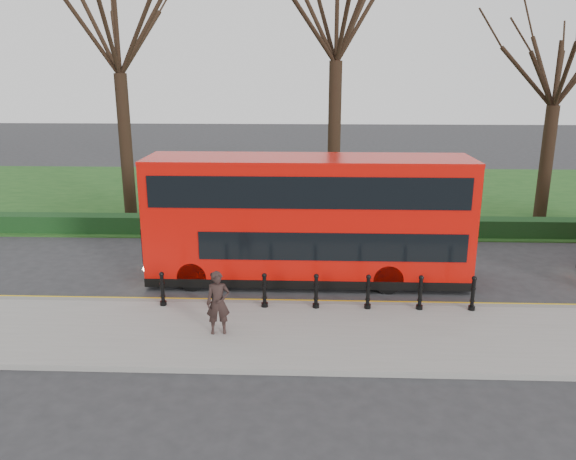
{
  "coord_description": "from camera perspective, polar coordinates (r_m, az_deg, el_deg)",
  "views": [
    {
      "loc": [
        0.85,
        -16.72,
        6.89
      ],
      "look_at": [
        0.18,
        0.5,
        2.0
      ],
      "focal_mm": 35.0,
      "sensor_mm": 36.0,
      "label": 1
    }
  ],
  "objects": [
    {
      "name": "pavement",
      "position": [
        15.35,
        -1.21,
        -10.53
      ],
      "size": [
        60.0,
        4.0,
        0.15
      ],
      "primitive_type": "cube",
      "color": "gray",
      "rests_on": "ground"
    },
    {
      "name": "hedge",
      "position": [
        24.42,
        0.14,
        0.43
      ],
      "size": [
        60.0,
        0.9,
        0.8
      ],
      "primitive_type": "cube",
      "color": "black",
      "rests_on": "ground"
    },
    {
      "name": "tree_left",
      "position": [
        28.23,
        -17.06,
        19.47
      ],
      "size": [
        7.91,
        7.91,
        12.37
      ],
      "color": "black",
      "rests_on": "ground"
    },
    {
      "name": "pedestrian",
      "position": [
        15.01,
        -7.11,
        -7.35
      ],
      "size": [
        0.68,
        0.5,
        1.72
      ],
      "primitive_type": "imported",
      "rotation": [
        0.0,
        0.0,
        0.15
      ],
      "color": "black",
      "rests_on": "pavement"
    },
    {
      "name": "bollard_row",
      "position": [
        16.59,
        2.87,
        -6.27
      ],
      "size": [
        9.27,
        0.15,
        1.0
      ],
      "color": "black",
      "rests_on": "pavement"
    },
    {
      "name": "tree_right",
      "position": [
        28.96,
        25.77,
        14.76
      ],
      "size": [
        6.26,
        6.26,
        9.78
      ],
      "color": "black",
      "rests_on": "ground"
    },
    {
      "name": "yellow_line_outer",
      "position": [
        17.46,
        -0.76,
        -7.38
      ],
      "size": [
        60.0,
        0.1,
        0.01
      ],
      "primitive_type": "cube",
      "color": "yellow",
      "rests_on": "ground"
    },
    {
      "name": "ground",
      "position": [
        18.11,
        -0.64,
        -6.53
      ],
      "size": [
        120.0,
        120.0,
        0.0
      ],
      "primitive_type": "plane",
      "color": "#28282B",
      "rests_on": "ground"
    },
    {
      "name": "kerb",
      "position": [
        17.16,
        -0.81,
        -7.57
      ],
      "size": [
        60.0,
        0.25,
        0.16
      ],
      "primitive_type": "cube",
      "color": "slate",
      "rests_on": "ground"
    },
    {
      "name": "tree_mid",
      "position": [
        26.9,
        5.02,
        21.85
      ],
      "size": [
        8.56,
        8.56,
        13.37
      ],
      "color": "black",
      "rests_on": "ground"
    },
    {
      "name": "grass_verge",
      "position": [
        32.47,
        0.67,
        3.65
      ],
      "size": [
        60.0,
        18.0,
        0.06
      ],
      "primitive_type": "cube",
      "color": "#194416",
      "rests_on": "ground"
    },
    {
      "name": "bus_lead",
      "position": [
        18.63,
        2.02,
        1.0
      ],
      "size": [
        10.59,
        2.43,
        4.21
      ],
      "color": "red",
      "rests_on": "ground"
    },
    {
      "name": "yellow_line_inner",
      "position": [
        17.65,
        -0.72,
        -7.13
      ],
      "size": [
        60.0,
        0.1,
        0.01
      ],
      "primitive_type": "cube",
      "color": "yellow",
      "rests_on": "ground"
    }
  ]
}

